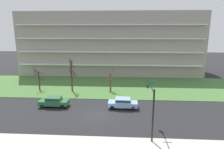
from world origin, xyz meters
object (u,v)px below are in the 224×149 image
(sedan_green_center_left, at_px, (54,101))
(traffic_signal_mast, at_px, (151,100))
(tree_center, at_px, (110,81))
(sedan_blue_near_left, at_px, (123,103))
(tree_far_left, at_px, (39,78))
(tree_left, at_px, (72,74))

(sedan_green_center_left, relative_size, traffic_signal_mast, 0.75)
(tree_center, distance_m, traffic_signal_mast, 16.34)
(sedan_blue_near_left, bearing_deg, sedan_green_center_left, 1.46)
(tree_far_left, relative_size, traffic_signal_mast, 0.81)
(tree_far_left, relative_size, tree_left, 0.72)
(sedan_green_center_left, xyz_separation_m, traffic_signal_mast, (13.70, -7.23, 3.16))
(tree_left, relative_size, sedan_green_center_left, 1.48)
(tree_center, xyz_separation_m, traffic_signal_mast, (5.54, -15.25, 1.93))
(sedan_blue_near_left, relative_size, traffic_signal_mast, 0.76)
(tree_left, bearing_deg, sedan_green_center_left, -96.71)
(traffic_signal_mast, bearing_deg, sedan_blue_near_left, 113.21)
(tree_far_left, xyz_separation_m, tree_left, (6.77, -0.64, 1.05))
(tree_center, height_order, sedan_green_center_left, tree_center)
(tree_far_left, relative_size, tree_center, 1.03)
(sedan_green_center_left, bearing_deg, tree_left, -96.57)
(sedan_blue_near_left, relative_size, sedan_green_center_left, 1.01)
(tree_left, height_order, tree_center, tree_left)
(traffic_signal_mast, bearing_deg, tree_left, 130.83)
(tree_left, distance_m, traffic_signal_mast, 19.60)
(tree_center, relative_size, sedan_blue_near_left, 1.03)
(tree_center, bearing_deg, traffic_signal_mast, -70.03)
(tree_left, height_order, sedan_green_center_left, tree_left)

